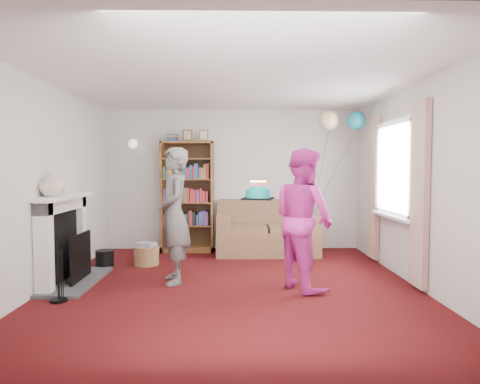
{
  "coord_description": "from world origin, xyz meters",
  "views": [
    {
      "loc": [
        -0.0,
        -5.2,
        1.46
      ],
      "look_at": [
        0.1,
        0.6,
        1.13
      ],
      "focal_mm": 32.0,
      "sensor_mm": 36.0,
      "label": 1
    }
  ],
  "objects_px": {
    "bookcase": "(188,197)",
    "birthday_cake": "(258,194)",
    "person_magenta": "(303,219)",
    "person_striped": "(174,215)",
    "sofa": "(267,233)"
  },
  "relations": [
    {
      "from": "bookcase",
      "to": "birthday_cake",
      "type": "xyz_separation_m",
      "value": [
        1.1,
        -2.4,
        0.21
      ]
    },
    {
      "from": "person_magenta",
      "to": "birthday_cake",
      "type": "distance_m",
      "value": 0.63
    },
    {
      "from": "bookcase",
      "to": "person_magenta",
      "type": "bearing_deg",
      "value": -55.35
    },
    {
      "from": "person_striped",
      "to": "person_magenta",
      "type": "bearing_deg",
      "value": 64.78
    },
    {
      "from": "person_striped",
      "to": "person_magenta",
      "type": "xyz_separation_m",
      "value": [
        1.6,
        -0.28,
        -0.01
      ]
    },
    {
      "from": "bookcase",
      "to": "sofa",
      "type": "height_order",
      "value": "bookcase"
    },
    {
      "from": "person_striped",
      "to": "birthday_cake",
      "type": "bearing_deg",
      "value": 58.96
    },
    {
      "from": "person_striped",
      "to": "person_magenta",
      "type": "height_order",
      "value": "person_striped"
    },
    {
      "from": "sofa",
      "to": "person_magenta",
      "type": "distance_m",
      "value": 2.23
    },
    {
      "from": "bookcase",
      "to": "person_striped",
      "type": "bearing_deg",
      "value": -88.69
    },
    {
      "from": "bookcase",
      "to": "person_magenta",
      "type": "height_order",
      "value": "bookcase"
    },
    {
      "from": "person_magenta",
      "to": "birthday_cake",
      "type": "height_order",
      "value": "person_magenta"
    },
    {
      "from": "person_striped",
      "to": "sofa",
      "type": "bearing_deg",
      "value": 129.34
    },
    {
      "from": "bookcase",
      "to": "person_magenta",
      "type": "relative_size",
      "value": 1.26
    },
    {
      "from": "person_striped",
      "to": "birthday_cake",
      "type": "height_order",
      "value": "person_striped"
    }
  ]
}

